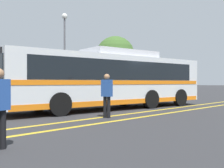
# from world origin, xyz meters

# --- Properties ---
(ground_plane) EXTENTS (220.00, 220.00, 0.00)m
(ground_plane) POSITION_xyz_m (0.00, 0.00, 0.00)
(ground_plane) COLOR #2D2D30
(lane_strip_0) EXTENTS (31.68, 0.20, 0.01)m
(lane_strip_0) POSITION_xyz_m (-1.18, -1.91, 0.00)
(lane_strip_0) COLOR gold
(lane_strip_0) RESTS_ON ground_plane
(lane_strip_1) EXTENTS (31.68, 0.20, 0.01)m
(lane_strip_1) POSITION_xyz_m (-1.18, -3.00, 0.00)
(lane_strip_1) COLOR gold
(lane_strip_1) RESTS_ON ground_plane
(curb_strip) EXTENTS (39.68, 0.36, 0.15)m
(curb_strip) POSITION_xyz_m (-1.18, 7.03, 0.07)
(curb_strip) COLOR #99999E
(curb_strip) RESTS_ON ground_plane
(transit_bus) EXTENTS (12.18, 3.98, 3.15)m
(transit_bus) POSITION_xyz_m (-1.16, 0.28, 1.60)
(transit_bus) COLOR silver
(transit_bus) RESTS_ON ground_plane
(parked_car_2) EXTENTS (4.66, 2.28, 1.41)m
(parked_car_2) POSITION_xyz_m (-1.71, 5.10, 0.71)
(parked_car_2) COLOR #9E9EA3
(parked_car_2) RESTS_ON ground_plane
(parked_car_3) EXTENTS (4.74, 2.15, 1.41)m
(parked_car_3) POSITION_xyz_m (3.47, 5.45, 0.72)
(parked_car_3) COLOR silver
(parked_car_3) RESTS_ON ground_plane
(pedestrian_0) EXTENTS (0.32, 0.46, 1.75)m
(pedestrian_0) POSITION_xyz_m (-3.88, -2.15, 1.00)
(pedestrian_0) COLOR black
(pedestrian_0) RESTS_ON ground_plane
(street_lamp) EXTENTS (0.45, 0.45, 6.87)m
(street_lamp) POSITION_xyz_m (0.84, 7.68, 4.67)
(street_lamp) COLOR #59595E
(street_lamp) RESTS_ON ground_plane
(tree_0) EXTENTS (4.52, 4.52, 6.71)m
(tree_0) POSITION_xyz_m (10.43, 11.50, 4.44)
(tree_0) COLOR #513823
(tree_0) RESTS_ON ground_plane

